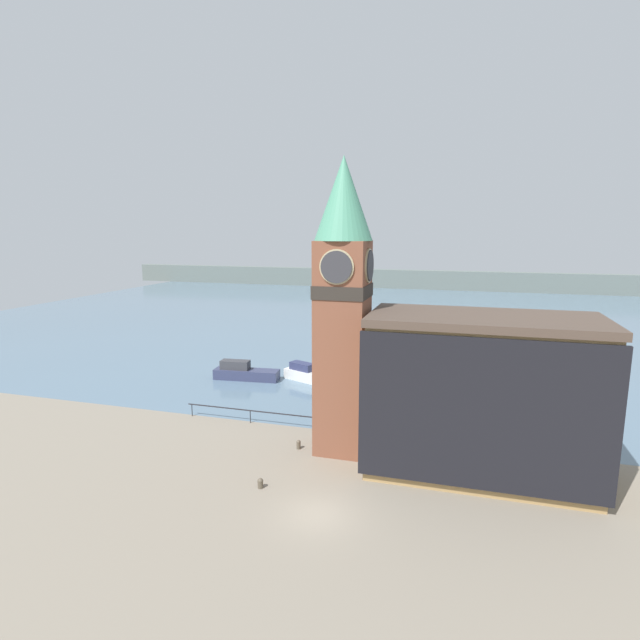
{
  "coord_description": "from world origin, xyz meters",
  "views": [
    {
      "loc": [
        7.22,
        -24.27,
        15.55
      ],
      "look_at": [
        -1.73,
        6.41,
        9.78
      ],
      "focal_mm": 28.0,
      "sensor_mm": 36.0,
      "label": 1
    }
  ],
  "objects": [
    {
      "name": "ground_plane",
      "position": [
        0.0,
        0.0,
        0.0
      ],
      "size": [
        160.0,
        160.0,
        0.0
      ],
      "primitive_type": "plane",
      "color": "gray"
    },
    {
      "name": "mooring_bollard_far",
      "position": [
        -3.73,
        7.72,
        0.35
      ],
      "size": [
        0.31,
        0.31,
        0.66
      ],
      "color": "brown",
      "rests_on": "ground_plane"
    },
    {
      "name": "clock_tower",
      "position": [
        -0.72,
        8.54,
        10.84
      ],
      "size": [
        3.91,
        3.91,
        20.38
      ],
      "color": "brown",
      "rests_on": "ground_plane"
    },
    {
      "name": "boat_far",
      "position": [
        -14.72,
        22.31,
        0.74
      ],
      "size": [
        7.01,
        2.43,
        1.99
      ],
      "rotation": [
        0.0,
        0.0,
        0.1
      ],
      "color": "#333856",
      "rests_on": "water"
    },
    {
      "name": "pier_railing",
      "position": [
        -9.1,
        11.29,
        0.96
      ],
      "size": [
        11.33,
        0.08,
        1.09
      ],
      "color": "#232328",
      "rests_on": "ground_plane"
    },
    {
      "name": "mooring_bollard_near",
      "position": [
        -4.18,
        1.79,
        0.34
      ],
      "size": [
        0.36,
        0.36,
        0.64
      ],
      "color": "brown",
      "rests_on": "ground_plane"
    },
    {
      "name": "pier_building",
      "position": [
        8.54,
        7.72,
        5.19
      ],
      "size": [
        14.32,
        7.27,
        10.34
      ],
      "color": "#A88451",
      "rests_on": "ground_plane"
    },
    {
      "name": "boat_near",
      "position": [
        -8.0,
        23.57,
        0.7
      ],
      "size": [
        6.11,
        3.82,
        1.83
      ],
      "rotation": [
        0.0,
        0.0,
        -0.39
      ],
      "color": "silver",
      "rests_on": "water"
    },
    {
      "name": "far_shoreline",
      "position": [
        0.0,
        111.54,
        2.5
      ],
      "size": [
        180.0,
        3.0,
        5.0
      ],
      "color": "slate",
      "rests_on": "water"
    },
    {
      "name": "water",
      "position": [
        0.0,
        71.54,
        -0.0
      ],
      "size": [
        160.0,
        120.0,
        0.0
      ],
      "color": "slate",
      "rests_on": "ground_plane"
    }
  ]
}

